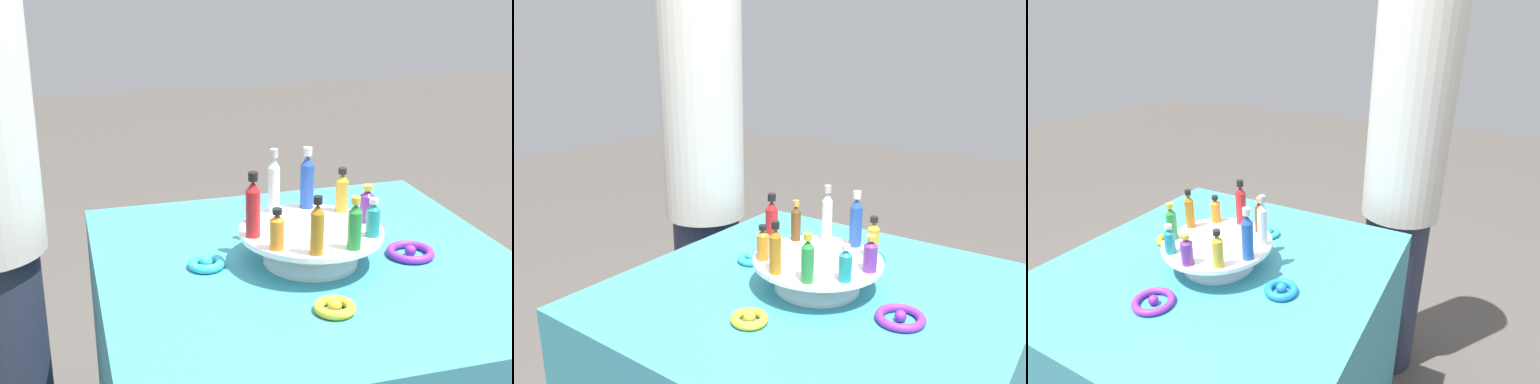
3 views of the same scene
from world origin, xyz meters
The scene contains 17 objects.
party_table centered at (0.00, 0.00, 0.39)m, with size 0.93×0.93×0.78m.
display_stand centered at (0.00, 0.00, 0.83)m, with size 0.32×0.32×0.08m.
bottle_green centered at (-0.12, -0.05, 0.91)m, with size 0.03×0.03×0.11m.
bottle_teal centered at (-0.07, -0.11, 0.90)m, with size 0.03×0.03×0.08m.
bottle_purple centered at (0.01, -0.13, 0.90)m, with size 0.03×0.03×0.09m.
bottle_gold centered at (0.08, -0.10, 0.91)m, with size 0.03×0.03×0.10m.
bottle_blue centered at (0.13, -0.04, 0.93)m, with size 0.03×0.03×0.15m.
bottle_clear centered at (0.12, 0.05, 0.93)m, with size 0.03×0.03×0.15m.
bottle_brown centered at (0.07, 0.11, 0.91)m, with size 0.03×0.03×0.11m.
bottle_red centered at (-0.01, 0.13, 0.93)m, with size 0.03×0.03×0.14m.
bottle_orange centered at (-0.08, 0.10, 0.90)m, with size 0.03×0.03×0.09m.
bottle_amber centered at (-0.13, 0.04, 0.92)m, with size 0.03×0.03×0.12m.
ribbon_bow_blue centered at (0.23, -0.03, 0.79)m, with size 0.09×0.09×0.03m.
ribbon_bow_teal centered at (0.03, 0.23, 0.79)m, with size 0.08×0.08×0.03m.
ribbon_bow_gold centered at (-0.23, 0.03, 0.79)m, with size 0.08×0.08×0.03m.
ribbon_bow_purple centered at (-0.03, -0.23, 0.79)m, with size 0.11×0.11×0.03m.
person_figure centered at (0.36, 0.71, 0.89)m, with size 0.30×0.30×1.76m.
Camera 3 is at (0.65, -0.80, 1.42)m, focal length 28.00 mm.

